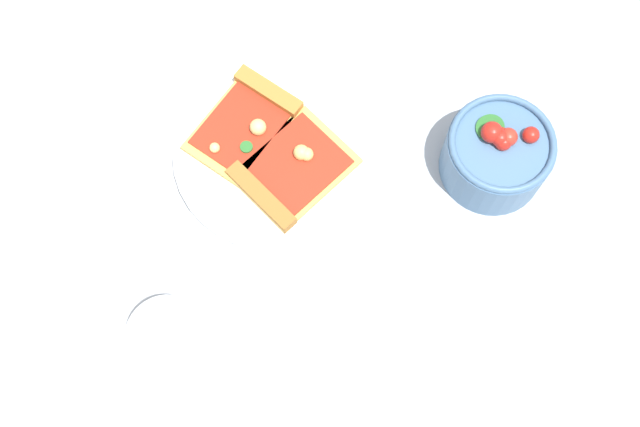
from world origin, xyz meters
name	(u,v)px	position (x,y,z in m)	size (l,w,h in m)	color
ground_plane	(284,179)	(0.00, 0.00, 0.00)	(2.40, 2.40, 0.00)	#B2B7BC
plate	(276,153)	(0.02, -0.03, 0.01)	(0.25, 0.25, 0.01)	white
pizza_slice_near	(249,120)	(0.06, -0.05, 0.02)	(0.12, 0.15, 0.03)	#E5B256
pizza_slice_far	(289,172)	(-0.01, 0.00, 0.02)	(0.15, 0.16, 0.03)	#E5B256
salad_bowl	(497,154)	(-0.23, -0.10, 0.04)	(0.12, 0.12, 0.09)	#4C7299
soda_glass	(176,345)	(0.03, 0.23, 0.05)	(0.08, 0.08, 0.11)	silver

